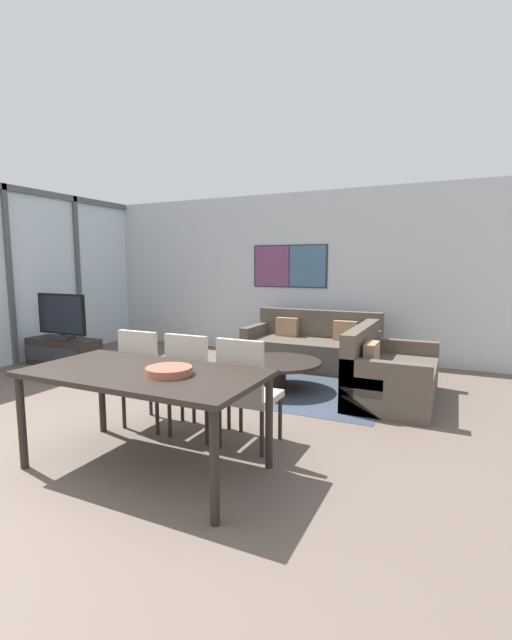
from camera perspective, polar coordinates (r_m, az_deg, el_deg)
The scene contains 14 objects.
ground_plane at distance 3.63m, azimuth -31.00°, elevation -19.48°, with size 24.00×24.00×0.00m, color brown.
wall_back at distance 7.59m, azimuth 3.87°, elevation 6.06°, with size 8.16×0.09×2.80m.
window_wall_left at distance 7.72m, azimuth -30.18°, elevation 6.06°, with size 0.07×5.33×2.80m.
area_rug at distance 5.54m, azimuth 3.00°, elevation -9.11°, with size 2.66×1.61×0.01m.
tv_console at distance 7.40m, azimuth -24.27°, elevation -3.89°, with size 1.20×0.46×0.43m.
television at distance 7.32m, azimuth -24.50°, elevation 0.40°, with size 0.98×0.20×0.70m.
sofa_main at distance 6.78m, azimuth 7.58°, elevation -3.74°, with size 2.02×0.92×0.85m.
sofa_side at distance 5.31m, azimuth 16.92°, elevation -7.13°, with size 0.92×1.53×0.85m.
coffee_table at distance 5.47m, azimuth 3.02°, elevation -6.37°, with size 1.08×1.08×0.37m.
dining_table at distance 3.40m, azimuth -14.70°, elevation -7.72°, with size 1.85×0.94×0.78m.
dining_chair_left at distance 4.28m, azimuth -14.35°, elevation -7.03°, with size 0.46×0.46×0.97m.
dining_chair_centre at distance 3.97m, azimuth -8.25°, elevation -7.98°, with size 0.46×0.46×0.97m.
dining_chair_right at distance 3.71m, azimuth -1.32°, elevation -9.04°, with size 0.46×0.46×0.97m.
fruit_bowl at distance 3.21m, azimuth -11.52°, elevation -6.59°, with size 0.34×0.34×0.06m.
Camera 1 is at (2.77, -1.74, 1.58)m, focal length 24.00 mm.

